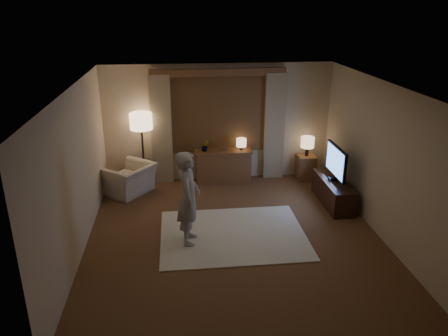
{
  "coord_description": "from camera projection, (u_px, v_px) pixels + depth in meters",
  "views": [
    {
      "loc": [
        -0.91,
        -6.58,
        3.79
      ],
      "look_at": [
        -0.11,
        0.6,
        1.05
      ],
      "focal_mm": 35.0,
      "sensor_mm": 36.0,
      "label": 1
    }
  ],
  "objects": [
    {
      "name": "table_lamp_sideboard",
      "position": [
        241.0,
        143.0,
        9.61
      ],
      "size": [
        0.22,
        0.22,
        0.3
      ],
      "color": "black",
      "rests_on": "sideboard"
    },
    {
      "name": "picture_frame",
      "position": [
        223.0,
        148.0,
        9.6
      ],
      "size": [
        0.16,
        0.02,
        0.2
      ],
      "primitive_type": "cube",
      "color": "brown",
      "rests_on": "sideboard"
    },
    {
      "name": "plant",
      "position": [
        205.0,
        146.0,
        9.55
      ],
      "size": [
        0.17,
        0.13,
        0.3
      ],
      "primitive_type": "imported",
      "color": "#999999",
      "rests_on": "sideboard"
    },
    {
      "name": "armchair",
      "position": [
        129.0,
        179.0,
        9.18
      ],
      "size": [
        1.26,
        1.28,
        0.63
      ],
      "primitive_type": "imported",
      "rotation": [
        0.0,
        0.0,
        -2.23
      ],
      "color": "#BFB39D",
      "rests_on": "floor"
    },
    {
      "name": "room",
      "position": [
        231.0,
        154.0,
        7.55
      ],
      "size": [
        5.04,
        5.54,
        2.64
      ],
      "color": "brown",
      "rests_on": "ground"
    },
    {
      "name": "person",
      "position": [
        188.0,
        198.0,
        7.1
      ],
      "size": [
        0.44,
        0.62,
        1.59
      ],
      "primitive_type": "imported",
      "rotation": [
        0.0,
        0.0,
        1.46
      ],
      "color": "#B6B1A8",
      "rests_on": "rug"
    },
    {
      "name": "tv",
      "position": [
        336.0,
        162.0,
        8.5
      ],
      "size": [
        0.24,
        0.97,
        0.7
      ],
      "color": "black",
      "rests_on": "tv_stand"
    },
    {
      "name": "tv_stand",
      "position": [
        333.0,
        192.0,
        8.72
      ],
      "size": [
        0.45,
        1.4,
        0.5
      ],
      "primitive_type": "cube",
      "color": "black",
      "rests_on": "floor"
    },
    {
      "name": "side_table",
      "position": [
        306.0,
        167.0,
        9.94
      ],
      "size": [
        0.4,
        0.4,
        0.56
      ],
      "primitive_type": "cube",
      "color": "brown",
      "rests_on": "floor"
    },
    {
      "name": "rug",
      "position": [
        233.0,
        234.0,
        7.61
      ],
      "size": [
        2.5,
        2.0,
        0.02
      ],
      "primitive_type": "cube",
      "color": "#F2EACC",
      "rests_on": "floor"
    },
    {
      "name": "sideboard",
      "position": [
        223.0,
        167.0,
        9.76
      ],
      "size": [
        1.2,
        0.4,
        0.7
      ],
      "primitive_type": "cube",
      "color": "brown",
      "rests_on": "floor"
    },
    {
      "name": "table_lamp_side",
      "position": [
        307.0,
        143.0,
        9.73
      ],
      "size": [
        0.3,
        0.3,
        0.44
      ],
      "color": "black",
      "rests_on": "side_table"
    },
    {
      "name": "floor_lamp",
      "position": [
        141.0,
        125.0,
        9.22
      ],
      "size": [
        0.47,
        0.47,
        1.63
      ],
      "color": "black",
      "rests_on": "floor"
    }
  ]
}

